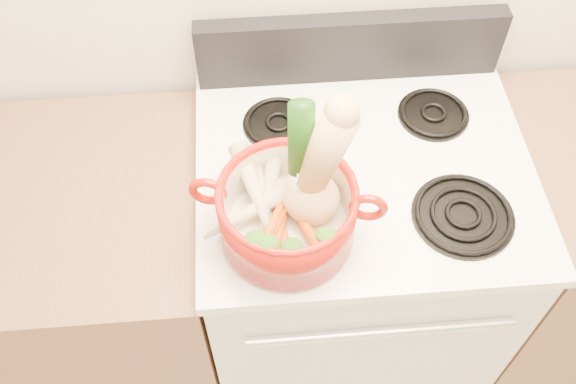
{
  "coord_description": "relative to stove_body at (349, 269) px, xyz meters",
  "views": [
    {
      "loc": [
        -0.25,
        0.5,
        2.11
      ],
      "look_at": [
        -0.2,
        1.2,
        1.14
      ],
      "focal_mm": 40.0,
      "sensor_mm": 36.0,
      "label": 1
    }
  ],
  "objects": [
    {
      "name": "parsnip_4",
      "position": [
        -0.23,
        -0.14,
        0.58
      ],
      "size": [
        0.07,
        0.19,
        0.05
      ],
      "primitive_type": "cone",
      "rotation": [
        1.66,
        0.0,
        -0.2
      ],
      "color": "beige",
      "rests_on": "dutch_oven"
    },
    {
      "name": "parsnip_2",
      "position": [
        -0.24,
        -0.15,
        0.57
      ],
      "size": [
        0.07,
        0.18,
        0.05
      ],
      "primitive_type": "cone",
      "rotation": [
        1.66,
        0.0,
        0.19
      ],
      "color": "beige",
      "rests_on": "dutch_oven"
    },
    {
      "name": "burner_front_left",
      "position": [
        -0.19,
        -0.16,
        0.5
      ],
      "size": [
        0.22,
        0.22,
        0.02
      ],
      "primitive_type": "cylinder",
      "color": "black",
      "rests_on": "cooktop"
    },
    {
      "name": "carrot_1",
      "position": [
        -0.22,
        -0.23,
        0.56
      ],
      "size": [
        0.08,
        0.16,
        0.05
      ],
      "primitive_type": "cone",
      "rotation": [
        1.66,
        0.0,
        -0.35
      ],
      "color": "#D45D0A",
      "rests_on": "dutch_oven"
    },
    {
      "name": "cooktop",
      "position": [
        0.0,
        0.0,
        0.47
      ],
      "size": [
        0.78,
        0.67,
        0.03
      ],
      "primitive_type": "cube",
      "color": "white",
      "rests_on": "stove_body"
    },
    {
      "name": "stove_body",
      "position": [
        0.0,
        0.0,
        0.0
      ],
      "size": [
        0.76,
        0.65,
        0.92
      ],
      "primitive_type": "cube",
      "color": "silver",
      "rests_on": "floor"
    },
    {
      "name": "carrot_3",
      "position": [
        -0.23,
        -0.22,
        0.57
      ],
      "size": [
        0.1,
        0.13,
        0.04
      ],
      "primitive_type": "cone",
      "rotation": [
        1.66,
        0.0,
        -0.53
      ],
      "color": "#D33C0A",
      "rests_on": "dutch_oven"
    },
    {
      "name": "carrot_0",
      "position": [
        -0.21,
        -0.23,
        0.55
      ],
      "size": [
        0.05,
        0.17,
        0.05
      ],
      "primitive_type": "cone",
      "rotation": [
        1.66,
        0.0,
        0.1
      ],
      "color": "#CA520A",
      "rests_on": "dutch_oven"
    },
    {
      "name": "burner_front_right",
      "position": [
        0.19,
        -0.16,
        0.5
      ],
      "size": [
        0.22,
        0.22,
        0.02
      ],
      "primitive_type": "cylinder",
      "color": "black",
      "rests_on": "cooktop"
    },
    {
      "name": "burner_back_right",
      "position": [
        0.19,
        0.14,
        0.5
      ],
      "size": [
        0.17,
        0.17,
        0.02
      ],
      "primitive_type": "cylinder",
      "color": "black",
      "rests_on": "cooktop"
    },
    {
      "name": "leek",
      "position": [
        -0.17,
        -0.14,
        0.7
      ],
      "size": [
        0.06,
        0.08,
        0.32
      ],
      "primitive_type": "cylinder",
      "rotation": [
        -0.07,
        0.0,
        -0.08
      ],
      "color": "white",
      "rests_on": "dutch_oven"
    },
    {
      "name": "dutch_oven",
      "position": [
        -0.2,
        -0.18,
        0.58
      ],
      "size": [
        0.33,
        0.33,
        0.14
      ],
      "primitive_type": "cylinder",
      "rotation": [
        0.0,
        0.0,
        -0.21
      ],
      "color": "#9A120A",
      "rests_on": "burner_front_left"
    },
    {
      "name": "oven_handle",
      "position": [
        0.0,
        -0.34,
        0.32
      ],
      "size": [
        0.6,
        0.02,
        0.02
      ],
      "primitive_type": "cylinder",
      "rotation": [
        0.0,
        1.57,
        0.0
      ],
      "color": "silver",
      "rests_on": "stove_body"
    },
    {
      "name": "burner_back_left",
      "position": [
        -0.19,
        0.14,
        0.5
      ],
      "size": [
        0.17,
        0.17,
        0.02
      ],
      "primitive_type": "cylinder",
      "color": "black",
      "rests_on": "cooktop"
    },
    {
      "name": "ginger",
      "position": [
        -0.15,
        -0.1,
        0.56
      ],
      "size": [
        0.1,
        0.08,
        0.05
      ],
      "primitive_type": "ellipsoid",
      "rotation": [
        0.0,
        0.0,
        0.23
      ],
      "color": "tan",
      "rests_on": "dutch_oven"
    },
    {
      "name": "pot_handle_right",
      "position": [
        -0.04,
        -0.21,
        0.62
      ],
      "size": [
        0.08,
        0.03,
        0.08
      ],
      "primitive_type": "torus",
      "rotation": [
        1.57,
        0.0,
        -0.21
      ],
      "color": "#9A120A",
      "rests_on": "dutch_oven"
    },
    {
      "name": "parsnip_3",
      "position": [
        -0.28,
        -0.17,
        0.58
      ],
      "size": [
        0.2,
        0.12,
        0.06
      ],
      "primitive_type": "cone",
      "rotation": [
        1.66,
        0.0,
        -1.14
      ],
      "color": "beige",
      "rests_on": "dutch_oven"
    },
    {
      "name": "carrot_2",
      "position": [
        -0.16,
        -0.2,
        0.57
      ],
      "size": [
        0.1,
        0.17,
        0.05
      ],
      "primitive_type": "cone",
      "rotation": [
        1.66,
        0.0,
        0.42
      ],
      "color": "#CE430A",
      "rests_on": "dutch_oven"
    },
    {
      "name": "pot_handle_left",
      "position": [
        -0.35,
        -0.14,
        0.62
      ],
      "size": [
        0.08,
        0.03,
        0.08
      ],
      "primitive_type": "torus",
      "rotation": [
        1.57,
        0.0,
        -0.21
      ],
      "color": "#9A120A",
      "rests_on": "dutch_oven"
    },
    {
      "name": "carrot_4",
      "position": [
        -0.23,
        -0.2,
        0.58
      ],
      "size": [
        0.1,
        0.17,
        0.05
      ],
      "primitive_type": "cone",
      "rotation": [
        1.66,
        0.0,
        -0.45
      ],
      "color": "#BE5D09",
      "rests_on": "dutch_oven"
    },
    {
      "name": "parsnip_0",
      "position": [
        -0.24,
        -0.14,
        0.56
      ],
      "size": [
        0.05,
        0.2,
        0.05
      ],
      "primitive_type": "cone",
      "rotation": [
        1.66,
        0.0,
        -0.07
      ],
      "color": "beige",
      "rests_on": "dutch_oven"
    },
    {
      "name": "parsnip_1",
      "position": [
        -0.27,
        -0.16,
        0.56
      ],
      "size": [
        0.17,
        0.14,
        0.05
      ],
      "primitive_type": "cone",
      "rotation": [
        1.66,
        0.0,
        -0.9
      ],
      "color": "#F0E4C3",
      "rests_on": "dutch_oven"
    },
    {
      "name": "squash",
      "position": [
        -0.14,
        -0.15,
        0.69
      ],
      "size": [
        0.23,
        0.19,
        0.33
      ],
      "primitive_type": null,
      "rotation": [
        0.0,
        0.25,
        -0.36
      ],
      "color": "#DEB372",
      "rests_on": "dutch_oven"
    },
    {
      "name": "parsnip_5",
      "position": [
        -0.26,
        -0.14,
        0.59
      ],
      "size": [
        0.11,
        0.25,
        0.07
      ],
      "primitive_type": "cone",
      "rotation": [
        1.66,
        0.0,
        0.26
      ],
      "color": "beige",
      "rests_on": "dutch_oven"
    },
    {
      "name": "control_backsplash",
      "position": [
        0.0,
        0.3,
        0.58
      ],
      "size": [
        0.76,
        0.05,
        0.18
      ],
      "primitive_type": "cube",
      "color": "black",
      "rests_on": "cooktop"
    }
  ]
}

